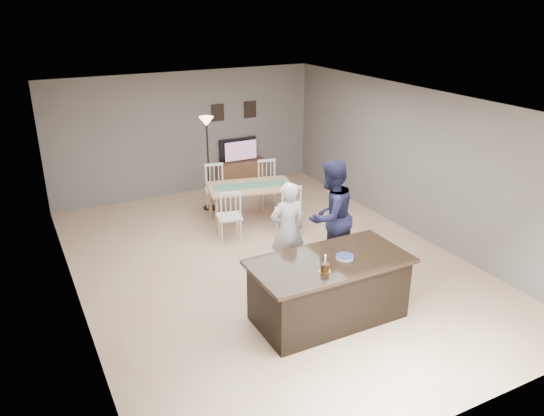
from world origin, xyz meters
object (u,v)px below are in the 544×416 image
kitchen_island (329,289)px  plate_stack (345,257)px  birthday_cake (325,267)px  dining_table (250,192)px  tv_console (241,174)px  television (239,150)px  floor_lamp (207,138)px  woman (288,230)px  man (330,216)px

kitchen_island → plate_stack: plate_stack is taller
birthday_cake → dining_table: bearing=79.1°
plate_stack → dining_table: 3.63m
tv_console → plate_stack: 5.75m
television → birthday_cake: birthday_cake is taller
birthday_cake → floor_lamp: bearing=86.7°
birthday_cake → woman: bearing=78.0°
television → birthday_cake: size_ratio=3.85×
birthday_cake → television: bearing=76.3°
tv_console → kitchen_island: bearing=-102.2°
kitchen_island → television: size_ratio=2.35×
floor_lamp → man: bearing=-77.4°
floor_lamp → kitchen_island: bearing=-90.5°
kitchen_island → tv_console: kitchen_island is taller
television → floor_lamp: size_ratio=0.47×
television → tv_console: bearing=90.0°
kitchen_island → birthday_cake: bearing=-134.6°
television → dining_table: (-0.71, -2.09, -0.23)m
plate_stack → dining_table: bearing=85.3°
dining_table → plate_stack: bearing=-82.5°
kitchen_island → man: size_ratio=1.17×
kitchen_island → dining_table: bearing=82.1°
tv_console → birthday_cake: 6.02m
man → plate_stack: size_ratio=7.65×
man → tv_console: bearing=-111.5°
woman → birthday_cake: (-0.34, -1.59, 0.18)m
woman → birthday_cake: 1.63m
dining_table → television: bearing=83.5°
birthday_cake → man: bearing=54.6°
dining_table → floor_lamp: 1.44m
tv_console → woman: woman is taller
woman → dining_table: 2.24m
birthday_cake → dining_table: size_ratio=0.11×
kitchen_island → tv_console: bearing=77.8°
man → birthday_cake: size_ratio=7.77×
television → floor_lamp: 1.69m
plate_stack → television: bearing=80.0°
tv_console → television: (0.00, 0.07, 0.56)m
tv_console → man: 4.42m
birthday_cake → dining_table: (0.73, 3.79, -0.32)m
plate_stack → woman: bearing=93.9°
woman → floor_lamp: 3.33m
tv_console → birthday_cake: size_ratio=5.06×
man → birthday_cake: man is taller
television → man: 4.44m
woman → plate_stack: bearing=100.1°
dining_table → floor_lamp: bearing=125.5°
television → dining_table: size_ratio=0.43×
woman → birthday_cake: size_ratio=6.57×
man → dining_table: size_ratio=0.87×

